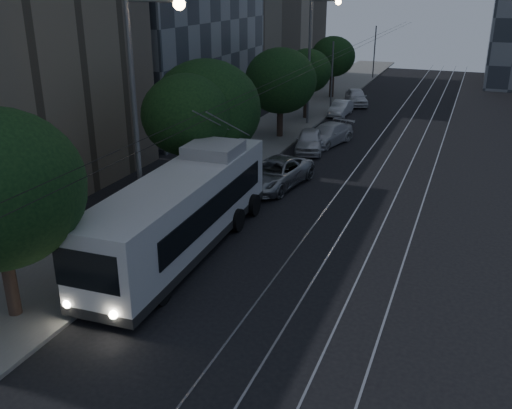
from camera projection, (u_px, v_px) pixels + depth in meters
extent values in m
plane|color=black|center=(270.00, 274.00, 22.24)|extent=(120.00, 120.00, 0.00)
cube|color=slate|center=(267.00, 135.00, 42.11)|extent=(5.00, 90.00, 0.15)
cube|color=#96969E|center=(372.00, 147.00, 39.50)|extent=(0.08, 90.00, 0.02)
cube|color=#96969E|center=(393.00, 149.00, 39.01)|extent=(0.08, 90.00, 0.02)
cube|color=#96969E|center=(417.00, 151.00, 38.48)|extent=(0.08, 90.00, 0.02)
cube|color=#96969E|center=(439.00, 153.00, 37.99)|extent=(0.08, 90.00, 0.02)
cylinder|color=black|center=(318.00, 61.00, 38.87)|extent=(0.02, 90.00, 0.02)
cylinder|color=black|center=(328.00, 62.00, 38.63)|extent=(0.02, 90.00, 0.02)
cylinder|color=slate|center=(243.00, 130.00, 31.62)|extent=(0.14, 0.14, 6.00)
cylinder|color=slate|center=(332.00, 77.00, 48.98)|extent=(0.14, 0.14, 6.00)
cylinder|color=slate|center=(374.00, 53.00, 66.34)|extent=(0.14, 0.14, 6.00)
cube|color=silver|center=(182.00, 210.00, 23.47)|extent=(3.09, 12.72, 3.00)
cube|color=black|center=(183.00, 240.00, 23.95)|extent=(3.13, 12.76, 0.37)
cube|color=black|center=(188.00, 203.00, 23.88)|extent=(3.07, 10.09, 1.11)
cube|color=black|center=(86.00, 271.00, 17.90)|extent=(2.39, 0.16, 1.37)
cube|color=black|center=(241.00, 163.00, 28.84)|extent=(2.19, 0.15, 1.05)
cube|color=#28F556|center=(83.00, 243.00, 17.56)|extent=(1.69, 0.11, 0.34)
cube|color=#969698|center=(214.00, 149.00, 25.57)|extent=(2.36, 2.39, 0.53)
sphere|color=white|center=(67.00, 304.00, 18.66)|extent=(0.27, 0.27, 0.27)
sphere|color=white|center=(113.00, 315.00, 18.05)|extent=(0.27, 0.27, 0.27)
cylinder|color=slate|center=(217.00, 124.00, 26.31)|extent=(0.06, 4.76, 2.18)
cylinder|color=slate|center=(230.00, 125.00, 26.09)|extent=(0.06, 4.76, 2.18)
cylinder|color=black|center=(100.00, 277.00, 20.88)|extent=(0.32, 1.05, 1.05)
cylinder|color=black|center=(162.00, 290.00, 20.01)|extent=(0.32, 1.05, 1.05)
cylinder|color=black|center=(187.00, 212.00, 26.81)|extent=(0.32, 1.05, 1.05)
cylinder|color=black|center=(238.00, 220.00, 25.93)|extent=(0.32, 1.05, 1.05)
cylinder|color=black|center=(206.00, 198.00, 28.56)|extent=(0.32, 1.05, 1.05)
cylinder|color=black|center=(254.00, 205.00, 27.68)|extent=(0.32, 1.05, 1.05)
imported|color=#919498|center=(275.00, 173.00, 31.49)|extent=(3.45, 5.90, 1.54)
imported|color=#BDBCC1|center=(310.00, 140.00, 38.19)|extent=(2.62, 4.60, 1.48)
imported|color=#B3B3B8|center=(328.00, 134.00, 39.86)|extent=(3.24, 5.24, 1.42)
imported|color=silver|center=(341.00, 108.00, 48.59)|extent=(1.43, 3.82, 1.25)
imported|color=silver|center=(356.00, 97.00, 52.62)|extent=(3.15, 4.73, 1.50)
cylinder|color=black|center=(11.00, 284.00, 18.93)|extent=(0.44, 0.44, 2.50)
cylinder|color=black|center=(189.00, 176.00, 28.95)|extent=(0.44, 0.44, 2.92)
ellipsoid|color=black|center=(187.00, 115.00, 27.81)|extent=(4.43, 4.43, 3.99)
cylinder|color=black|center=(208.00, 169.00, 30.97)|extent=(0.44, 0.44, 2.28)
ellipsoid|color=black|center=(206.00, 109.00, 29.77)|extent=(5.75, 5.75, 5.17)
cylinder|color=black|center=(280.00, 123.00, 41.31)|extent=(0.44, 0.44, 2.23)
ellipsoid|color=black|center=(281.00, 81.00, 40.21)|extent=(5.10, 5.10, 4.59)
cylinder|color=black|center=(306.00, 104.00, 46.98)|extent=(0.44, 0.44, 2.49)
ellipsoid|color=black|center=(307.00, 71.00, 46.00)|extent=(3.92, 3.92, 3.53)
cylinder|color=black|center=(332.00, 86.00, 55.58)|extent=(0.44, 0.44, 2.43)
ellipsoid|color=black|center=(333.00, 56.00, 54.57)|extent=(4.22, 4.22, 3.80)
cylinder|color=slate|center=(136.00, 129.00, 22.55)|extent=(0.20, 0.20, 10.43)
cylinder|color=slate|center=(153.00, 0.00, 20.42)|extent=(2.29, 0.12, 0.12)
sphere|color=#FFCF8C|center=(179.00, 4.00, 20.10)|extent=(0.44, 0.44, 0.44)
cylinder|color=slate|center=(309.00, 62.00, 43.75)|extent=(0.20, 0.20, 9.79)
cylinder|color=slate|center=(325.00, 0.00, 41.75)|extent=(2.15, 0.12, 0.12)
sphere|color=#FFCF8C|center=(338.00, 2.00, 41.45)|extent=(0.44, 0.44, 0.44)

